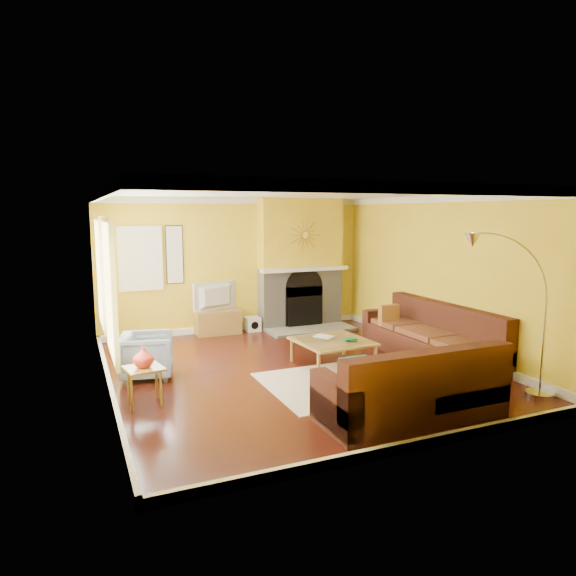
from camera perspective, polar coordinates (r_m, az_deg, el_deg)
name	(u,v)px	position (r m, az deg, el deg)	size (l,w,h in m)	color
floor	(296,370)	(8.04, 0.87, -9.12)	(5.50, 6.00, 0.02)	#4C1910
ceiling	(296,192)	(7.68, 0.92, 10.62)	(5.50, 6.00, 0.02)	white
wall_back	(236,265)	(10.55, -5.79, 2.58)	(5.50, 0.02, 2.70)	yellow
wall_front	(421,322)	(5.18, 14.60, -3.70)	(5.50, 0.02, 2.70)	yellow
wall_left	(102,295)	(7.09, -19.92, -0.72)	(0.02, 6.00, 2.70)	yellow
wall_right	(442,275)	(9.21, 16.78, 1.42)	(0.02, 6.00, 2.70)	yellow
baseboard	(296,366)	(8.02, 0.87, -8.65)	(5.50, 6.00, 0.12)	white
crown_molding	(296,197)	(7.67, 0.91, 10.10)	(5.50, 6.00, 0.12)	white
window_left_near	(99,273)	(8.37, -20.23, 1.62)	(0.06, 1.22, 1.72)	white
window_left_far	(109,290)	(6.48, -19.32, -0.17)	(0.06, 1.22, 1.72)	white
window_back	(140,259)	(10.08, -16.10, 3.16)	(0.82, 0.06, 1.22)	white
wall_art	(175,255)	(10.18, -12.48, 3.63)	(0.34, 0.04, 1.14)	white
fireplace	(300,263)	(10.83, 1.38, 2.77)	(1.80, 0.40, 2.70)	gray
mantel	(305,269)	(10.62, 1.92, 2.12)	(1.92, 0.22, 0.08)	white
hearth	(311,330)	(10.55, 2.60, -4.65)	(1.80, 0.70, 0.06)	gray
sunburst	(305,235)	(10.58, 1.91, 5.89)	(0.70, 0.04, 0.70)	olive
rug	(350,382)	(7.53, 6.93, -10.29)	(2.40, 1.80, 0.02)	beige
sectional_sofa	(384,347)	(7.74, 10.58, -6.43)	(3.37, 3.80, 0.90)	#471F16
coffee_table	(332,353)	(8.20, 4.95, -7.18)	(1.08, 1.08, 0.43)	white
media_console	(218,322)	(10.34, -7.80, -3.78)	(0.88, 0.40, 0.49)	olive
tv	(217,296)	(10.25, -7.86, -0.93)	(0.97, 0.13, 0.56)	black
subwoofer	(252,324)	(10.57, -3.97, -4.01)	(0.29, 0.29, 0.29)	white
armchair	(148,356)	(7.86, -15.34, -7.25)	(0.71, 0.73, 0.67)	gray
side_table	(145,386)	(6.83, -15.65, -10.43)	(0.44, 0.44, 0.49)	olive
vase	(143,357)	(6.72, -15.78, -7.37)	(0.26, 0.26, 0.27)	red
book	(320,338)	(8.17, 3.61, -5.58)	(0.22, 0.30, 0.03)	white
arc_lamp	(511,320)	(7.00, 23.58, -3.25)	(1.38, 0.36, 2.17)	silver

